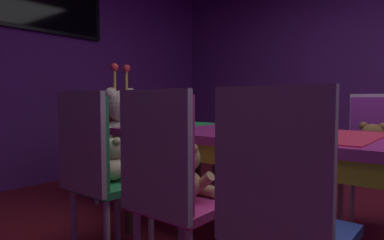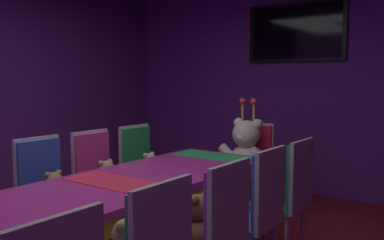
% 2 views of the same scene
% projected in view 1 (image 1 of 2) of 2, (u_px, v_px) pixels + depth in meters
% --- Properties ---
extents(wall_back, '(5.20, 0.12, 2.80)m').
position_uv_depth(wall_back, '(47.00, 59.00, 3.75)').
color(wall_back, '#59267F').
rests_on(wall_back, ground_plane).
extents(banquet_table, '(0.90, 2.94, 0.75)m').
position_uv_depth(banquet_table, '(346.00, 153.00, 1.77)').
color(banquet_table, '#B22D8C').
rests_on(banquet_table, ground_plane).
extents(chair_left_2, '(0.42, 0.41, 0.98)m').
position_uv_depth(chair_left_2, '(278.00, 200.00, 1.14)').
color(chair_left_2, '#2D47B2').
rests_on(chair_left_2, ground_plane).
extents(teddy_left_2, '(0.22, 0.29, 0.27)m').
position_uv_depth(teddy_left_2, '(294.00, 196.00, 1.25)').
color(teddy_left_2, '#9E7247').
rests_on(teddy_left_2, chair_left_2).
extents(chair_left_3, '(0.42, 0.41, 0.98)m').
position_uv_depth(chair_left_3, '(166.00, 176.00, 1.48)').
color(chair_left_3, '#CC338C').
rests_on(chair_left_3, ground_plane).
extents(teddy_left_3, '(0.23, 0.29, 0.28)m').
position_uv_depth(teddy_left_3, '(187.00, 175.00, 1.59)').
color(teddy_left_3, tan).
rests_on(teddy_left_3, chair_left_3).
extents(chair_left_4, '(0.42, 0.41, 0.98)m').
position_uv_depth(chair_left_4, '(94.00, 161.00, 1.85)').
color(chair_left_4, '#268C4C').
rests_on(chair_left_4, ground_plane).
extents(teddy_left_4, '(0.22, 0.28, 0.27)m').
position_uv_depth(teddy_left_4, '(114.00, 162.00, 1.96)').
color(teddy_left_4, beige).
rests_on(teddy_left_4, chair_left_4).
extents(chair_right_2, '(0.42, 0.41, 0.98)m').
position_uv_depth(chair_right_2, '(376.00, 147.00, 2.42)').
color(chair_right_2, purple).
rests_on(chair_right_2, ground_plane).
extents(teddy_right_2, '(0.26, 0.34, 0.32)m').
position_uv_depth(teddy_right_2, '(372.00, 149.00, 2.31)').
color(teddy_right_2, brown).
rests_on(teddy_right_2, chair_right_2).
extents(chair_right_3, '(0.42, 0.41, 0.98)m').
position_uv_depth(chair_right_3, '(299.00, 141.00, 2.77)').
color(chair_right_3, '#2D47B2').
rests_on(chair_right_3, ground_plane).
extents(chair_right_4, '(0.42, 0.41, 0.98)m').
position_uv_depth(chair_right_4, '(245.00, 136.00, 3.11)').
color(chair_right_4, '#268C4C').
rests_on(chair_right_4, ground_plane).
extents(teddy_right_4, '(0.26, 0.34, 0.32)m').
position_uv_depth(teddy_right_4, '(237.00, 138.00, 2.99)').
color(teddy_right_4, brown).
rests_on(teddy_right_4, chair_right_4).
extents(throne_chair, '(0.41, 0.42, 0.98)m').
position_uv_depth(throne_chair, '(113.00, 137.00, 3.05)').
color(throne_chair, red).
rests_on(throne_chair, ground_plane).
extents(king_teddy_bear, '(0.62, 0.48, 0.80)m').
position_uv_depth(king_teddy_bear, '(124.00, 125.00, 2.94)').
color(king_teddy_bear, silver).
rests_on(king_teddy_bear, throne_chair).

